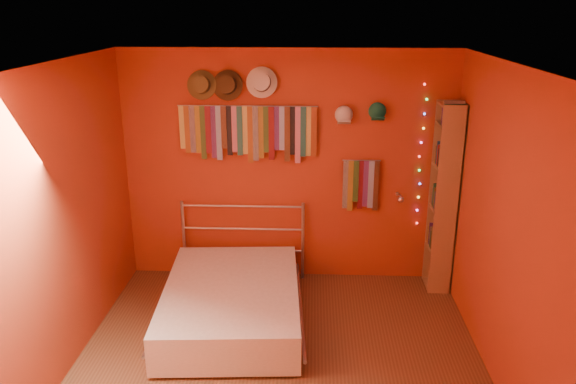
# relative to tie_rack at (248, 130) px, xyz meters

# --- Properties ---
(ground) EXTENTS (3.50, 3.50, 0.00)m
(ground) POSITION_rel_tie_rack_xyz_m (0.41, -1.68, -1.67)
(ground) COLOR brown
(ground) RESTS_ON ground
(back_wall) EXTENTS (3.50, 0.02, 2.50)m
(back_wall) POSITION_rel_tie_rack_xyz_m (0.41, 0.07, -0.42)
(back_wall) COLOR maroon
(back_wall) RESTS_ON ground
(right_wall) EXTENTS (0.02, 3.50, 2.50)m
(right_wall) POSITION_rel_tie_rack_xyz_m (2.16, -1.68, -0.42)
(right_wall) COLOR maroon
(right_wall) RESTS_ON ground
(left_wall) EXTENTS (0.02, 3.50, 2.50)m
(left_wall) POSITION_rel_tie_rack_xyz_m (-1.34, -1.68, -0.42)
(left_wall) COLOR maroon
(left_wall) RESTS_ON ground
(ceiling) EXTENTS (3.50, 3.50, 0.02)m
(ceiling) POSITION_rel_tie_rack_xyz_m (0.41, -1.68, 0.83)
(ceiling) COLOR white
(ceiling) RESTS_ON back_wall
(tie_rack) EXTENTS (1.45, 0.03, 0.60)m
(tie_rack) POSITION_rel_tie_rack_xyz_m (0.00, 0.00, 0.00)
(tie_rack) COLOR #ABABAF
(tie_rack) RESTS_ON back_wall
(small_tie_rack) EXTENTS (0.40, 0.03, 0.56)m
(small_tie_rack) POSITION_rel_tie_rack_xyz_m (1.18, 0.00, -0.56)
(small_tie_rack) COLOR #ABABAF
(small_tie_rack) RESTS_ON back_wall
(fedora_olive) EXTENTS (0.30, 0.16, 0.29)m
(fedora_olive) POSITION_rel_tie_rack_xyz_m (-0.47, -0.03, 0.47)
(fedora_olive) COLOR brown
(fedora_olive) RESTS_ON back_wall
(fedora_brown) EXTENTS (0.31, 0.17, 0.30)m
(fedora_brown) POSITION_rel_tie_rack_xyz_m (-0.20, -0.03, 0.47)
(fedora_brown) COLOR #412E17
(fedora_brown) RESTS_ON back_wall
(fedora_white) EXTENTS (0.31, 0.17, 0.31)m
(fedora_white) POSITION_rel_tie_rack_xyz_m (0.15, -0.03, 0.50)
(fedora_white) COLOR silver
(fedora_white) RESTS_ON back_wall
(cap_white) EXTENTS (0.18, 0.23, 0.18)m
(cap_white) POSITION_rel_tie_rack_xyz_m (0.98, 0.01, 0.17)
(cap_white) COLOR white
(cap_white) RESTS_ON back_wall
(cap_green) EXTENTS (0.18, 0.23, 0.18)m
(cap_green) POSITION_rel_tie_rack_xyz_m (1.32, 0.01, 0.21)
(cap_green) COLOR #186C4F
(cap_green) RESTS_ON back_wall
(fairy_lights) EXTENTS (0.06, 0.02, 1.52)m
(fairy_lights) POSITION_rel_tie_rack_xyz_m (1.80, 0.03, -0.26)
(fairy_lights) COLOR #FF3333
(fairy_lights) RESTS_ON back_wall
(reading_lamp) EXTENTS (0.07, 0.29, 0.08)m
(reading_lamp) POSITION_rel_tie_rack_xyz_m (1.58, -0.16, -0.67)
(reading_lamp) COLOR #ABABAF
(reading_lamp) RESTS_ON back_wall
(bookshelf) EXTENTS (0.25, 0.34, 2.00)m
(bookshelf) POSITION_rel_tie_rack_xyz_m (2.06, -0.15, -0.65)
(bookshelf) COLOR #A07448
(bookshelf) RESTS_ON ground
(bed) EXTENTS (1.46, 1.89, 0.89)m
(bed) POSITION_rel_tie_rack_xyz_m (-0.08, -0.97, -1.46)
(bed) COLOR #ABABAF
(bed) RESTS_ON ground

